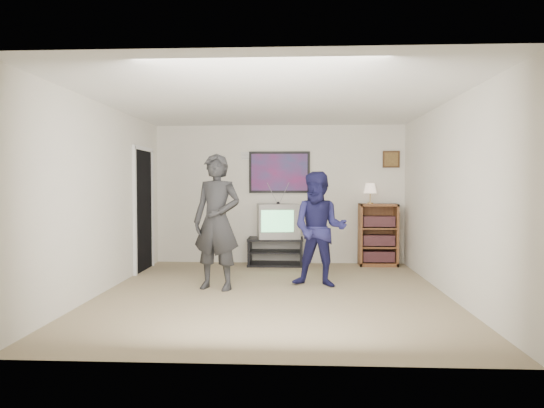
# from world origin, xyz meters

# --- Properties ---
(room_shell) EXTENTS (4.51, 5.00, 2.51)m
(room_shell) POSITION_xyz_m (0.00, 0.35, 1.25)
(room_shell) COLOR #8A7758
(room_shell) RESTS_ON ground
(media_stand) EXTENTS (0.97, 0.55, 0.49)m
(media_stand) POSITION_xyz_m (-0.06, 2.23, 0.24)
(media_stand) COLOR black
(media_stand) RESTS_ON room_shell
(crt_television) EXTENTS (0.79, 0.70, 0.60)m
(crt_television) POSITION_xyz_m (-0.01, 2.23, 0.79)
(crt_television) COLOR gray
(crt_television) RESTS_ON media_stand
(bookshelf) EXTENTS (0.66, 0.38, 1.09)m
(bookshelf) POSITION_xyz_m (1.74, 2.28, 0.55)
(bookshelf) COLOR brown
(bookshelf) RESTS_ON room_shell
(table_lamp) EXTENTS (0.23, 0.23, 0.36)m
(table_lamp) POSITION_xyz_m (1.61, 2.32, 1.27)
(table_lamp) COLOR beige
(table_lamp) RESTS_ON bookshelf
(person_tall) EXTENTS (0.77, 0.61, 1.85)m
(person_tall) POSITION_xyz_m (-0.78, 0.24, 0.92)
(person_tall) COLOR black
(person_tall) RESTS_ON room_shell
(person_short) EXTENTS (0.90, 0.77, 1.61)m
(person_short) POSITION_xyz_m (0.63, 0.49, 0.81)
(person_short) COLOR #1B1B4A
(person_short) RESTS_ON room_shell
(controller_left) EXTENTS (0.07, 0.12, 0.03)m
(controller_left) POSITION_xyz_m (-0.80, 0.43, 1.17)
(controller_left) COLOR white
(controller_left) RESTS_ON person_tall
(controller_right) EXTENTS (0.06, 0.12, 0.03)m
(controller_right) POSITION_xyz_m (0.66, 0.68, 1.07)
(controller_right) COLOR white
(controller_right) RESTS_ON person_short
(poster) EXTENTS (1.10, 0.03, 0.75)m
(poster) POSITION_xyz_m (0.00, 2.48, 1.65)
(poster) COLOR black
(poster) RESTS_ON room_shell
(air_vent) EXTENTS (0.28, 0.02, 0.14)m
(air_vent) POSITION_xyz_m (-0.55, 2.48, 1.95)
(air_vent) COLOR white
(air_vent) RESTS_ON room_shell
(small_picture) EXTENTS (0.30, 0.03, 0.30)m
(small_picture) POSITION_xyz_m (2.00, 2.48, 1.88)
(small_picture) COLOR black
(small_picture) RESTS_ON room_shell
(doorway) EXTENTS (0.03, 0.85, 2.00)m
(doorway) POSITION_xyz_m (-2.23, 1.60, 1.00)
(doorway) COLOR black
(doorway) RESTS_ON room_shell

